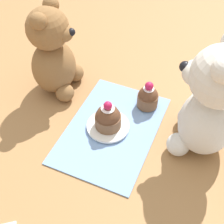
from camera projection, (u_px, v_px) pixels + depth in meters
ground_plane at (112, 130)px, 0.67m from camera, size 4.00×4.00×0.00m
knitted_placemat at (112, 129)px, 0.66m from camera, size 0.27×0.18×0.01m
teddy_bear_cream at (211, 103)px, 0.56m from camera, size 0.12×0.13×0.24m
teddy_bear_tan at (53, 54)px, 0.68m from camera, size 0.12×0.12×0.21m
cupcake_near_cream_bear at (148, 97)px, 0.69m from camera, size 0.05×0.05×0.07m
saucer_plate at (108, 127)px, 0.66m from camera, size 0.09×0.09×0.01m
cupcake_near_tan_bear at (108, 118)px, 0.64m from camera, size 0.06×0.06×0.07m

